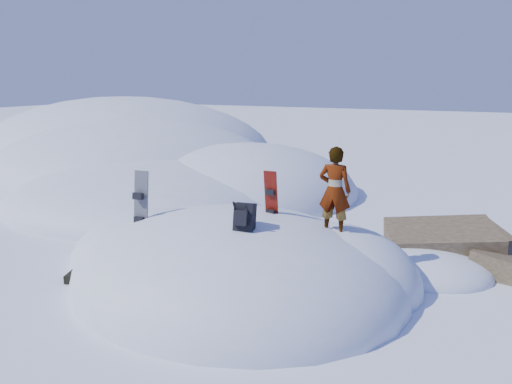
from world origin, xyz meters
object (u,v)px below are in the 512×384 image
at_px(snowboard_red, 271,204).
at_px(snowboard_dark, 140,210).
at_px(backpack, 244,217).
at_px(person, 335,191).

xyz_separation_m(snowboard_red, snowboard_dark, (-2.65, -0.84, -0.23)).
height_order(snowboard_red, backpack, snowboard_red).
xyz_separation_m(snowboard_red, person, (1.28, 0.11, 0.39)).
height_order(snowboard_dark, backpack, snowboard_dark).
bearing_deg(person, snowboard_dark, 10.92).
distance_m(snowboard_red, snowboard_dark, 2.79).
bearing_deg(snowboard_dark, backpack, -12.23).
bearing_deg(backpack, snowboard_dark, 163.78).
xyz_separation_m(snowboard_dark, backpack, (2.63, -0.34, 0.27)).
relative_size(snowboard_red, backpack, 2.40).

